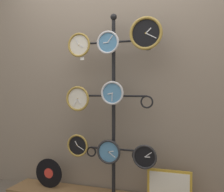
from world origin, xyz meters
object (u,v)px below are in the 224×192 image
object	(u,v)px
clock_middle_left	(78,99)
clock_bottom_left	(78,145)
clock_middle_center	(112,93)
clock_bottom_right	(145,157)
clock_top_left	(79,45)
clock_top_center	(108,42)
picture_frame	(169,186)
clock_bottom_center	(109,152)
vinyl_record	(49,173)
clock_top_right	(146,33)
display_stand	(114,142)

from	to	relation	value
clock_middle_left	clock_bottom_left	xyz separation A→B (m)	(-0.00, 0.00, -0.47)
clock_middle_center	clock_bottom_right	xyz separation A→B (m)	(0.31, -0.00, -0.58)
clock_top_left	clock_middle_left	bearing A→B (deg)	-169.63
clock_top_center	clock_middle_left	bearing A→B (deg)	176.98
clock_top_center	picture_frame	bearing A→B (deg)	7.45
clock_top_center	picture_frame	world-z (taller)	clock_top_center
clock_top_center	clock_bottom_center	bearing A→B (deg)	-49.76
clock_top_center	clock_middle_left	xyz separation A→B (m)	(-0.33, 0.02, -0.54)
clock_middle_center	clock_top_center	bearing A→B (deg)	177.16
vinyl_record	clock_bottom_right	bearing A→B (deg)	-2.40
clock_top_right	clock_bottom_left	distance (m)	1.27
clock_bottom_right	vinyl_record	world-z (taller)	clock_bottom_right
clock_top_right	picture_frame	xyz separation A→B (m)	(0.21, 0.08, -1.40)
clock_middle_left	clock_bottom_right	xyz separation A→B (m)	(0.68, -0.02, -0.52)
display_stand	clock_bottom_right	size ratio (longest dim) A/B	8.11
clock_top_right	clock_bottom_right	distance (m)	1.12
clock_top_right	clock_top_left	bearing A→B (deg)	178.20
vinyl_record	clock_top_left	bearing A→B (deg)	-3.12
clock_middle_left	clock_middle_center	size ratio (longest dim) A/B	1.11
clock_bottom_center	vinyl_record	size ratio (longest dim) A/B	0.76
clock_bottom_left	clock_middle_left	bearing A→B (deg)	-37.35
clock_top_left	clock_top_center	world-z (taller)	clock_top_left
clock_bottom_right	clock_top_right	bearing A→B (deg)	23.61
clock_bottom_right	clock_middle_center	bearing A→B (deg)	179.81
display_stand	clock_top_left	size ratio (longest dim) A/B	7.63
clock_bottom_center	picture_frame	xyz separation A→B (m)	(0.56, 0.09, -0.30)
display_stand	clock_top_right	bearing A→B (deg)	-16.04
picture_frame	vinyl_record	bearing A→B (deg)	-178.43
clock_bottom_right	clock_top_left	bearing A→B (deg)	177.99
clock_middle_center	clock_bottom_center	world-z (taller)	clock_middle_center
clock_top_right	vinyl_record	distance (m)	1.74
clock_middle_left	picture_frame	world-z (taller)	clock_middle_left
clock_top_right	vinyl_record	size ratio (longest dim) A/B	0.98
clock_top_right	clock_middle_left	size ratio (longest dim) A/B	1.21
clock_bottom_right	clock_middle_left	bearing A→B (deg)	178.29
display_stand	clock_middle_left	world-z (taller)	display_stand
clock_top_left	clock_top_center	xyz separation A→B (m)	(0.31, -0.02, 0.00)
clock_bottom_center	clock_top_left	bearing A→B (deg)	173.77
clock_top_right	clock_middle_center	distance (m)	0.63
display_stand	clock_top_left	bearing A→B (deg)	-167.19
clock_top_right	clock_middle_center	bearing A→B (deg)	-179.77
clock_bottom_right	vinyl_record	bearing A→B (deg)	177.60
clock_bottom_left	display_stand	bearing A→B (deg)	12.07
clock_bottom_left	vinyl_record	bearing A→B (deg)	176.74
clock_bottom_left	vinyl_record	distance (m)	0.48
clock_bottom_right	picture_frame	xyz separation A→B (m)	(0.21, 0.08, -0.28)
clock_top_left	clock_top_right	bearing A→B (deg)	-1.80
clock_bottom_left	picture_frame	xyz separation A→B (m)	(0.90, 0.05, -0.33)
clock_top_center	clock_middle_center	world-z (taller)	clock_top_center
clock_top_center	clock_bottom_right	xyz separation A→B (m)	(0.36, -0.00, -1.06)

